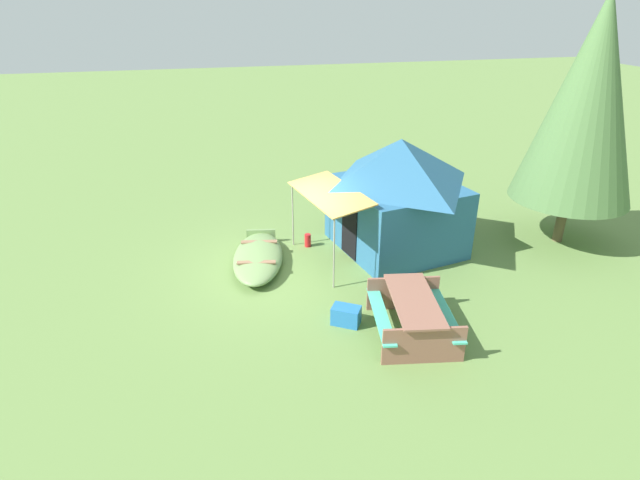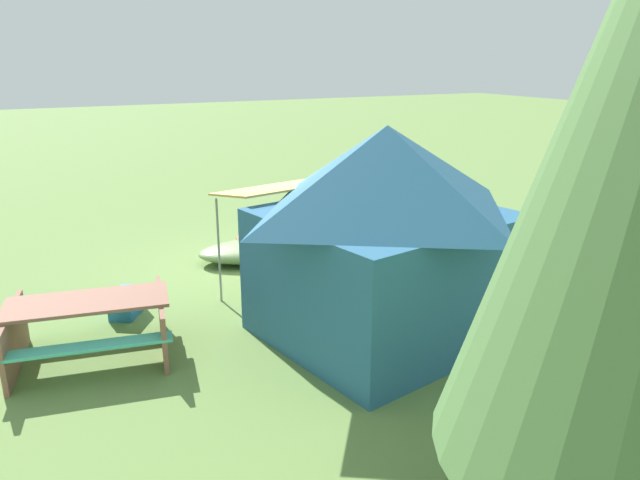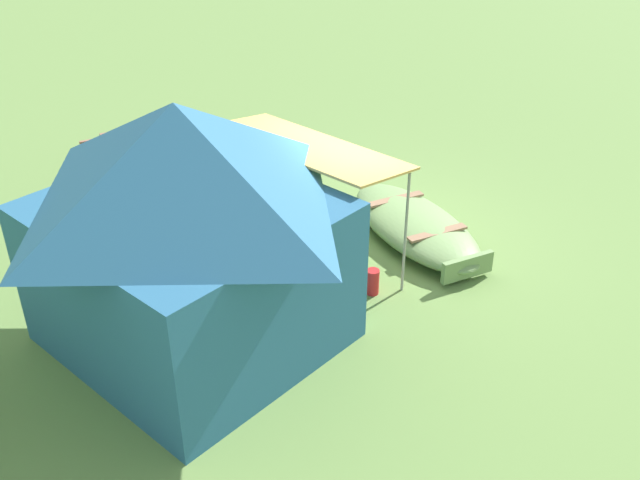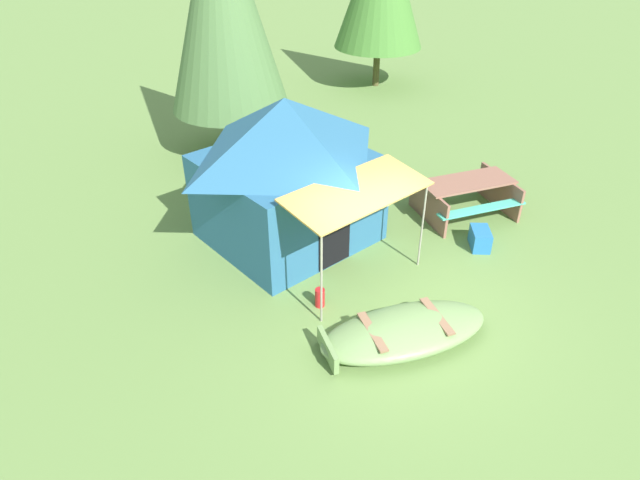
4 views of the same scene
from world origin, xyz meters
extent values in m
plane|color=olive|center=(0.00, 0.00, 0.00)|extent=(80.00, 80.00, 0.00)
ellipsoid|color=#6F8E54|center=(-0.34, -0.66, 0.20)|extent=(2.97, 1.73, 0.40)
ellipsoid|color=#26311D|center=(-0.34, -0.66, 0.23)|extent=(2.73, 1.55, 0.15)
cube|color=#8A644A|center=(0.21, -0.77, 0.36)|extent=(0.32, 0.93, 0.04)
cube|color=#8A644A|center=(-0.88, -0.55, 0.36)|extent=(0.32, 0.93, 0.04)
cube|color=#6F8E54|center=(-1.60, -0.40, 0.22)|extent=(0.23, 0.77, 0.31)
cube|color=#295F86|center=(-0.47, 3.01, 0.89)|extent=(3.38, 3.23, 1.77)
pyramid|color=#295F86|center=(-0.47, 3.01, 2.35)|extent=(3.65, 3.49, 1.14)
cube|color=black|center=(-0.22, 1.66, 0.75)|extent=(0.75, 0.17, 1.42)
cube|color=tan|center=(-0.11, 1.11, 1.82)|extent=(2.79, 1.60, 0.19)
cylinder|color=gray|center=(1.18, 0.87, 0.84)|extent=(0.04, 0.04, 1.69)
cylinder|color=gray|center=(-1.23, 0.41, 0.84)|extent=(0.04, 0.04, 1.69)
cube|color=#8E5B4B|center=(3.25, 1.90, 0.78)|extent=(2.11, 1.17, 0.04)
cube|color=#49BFA4|center=(3.37, 2.52, 0.46)|extent=(2.01, 0.61, 0.04)
cube|color=#49BFA4|center=(3.14, 1.28, 0.46)|extent=(2.01, 0.61, 0.04)
cube|color=#8E5B4B|center=(4.14, 1.74, 0.38)|extent=(0.33, 1.51, 0.76)
cube|color=#8E5B4B|center=(2.37, 2.06, 0.38)|extent=(0.33, 1.51, 0.76)
cube|color=#266EB9|center=(2.62, 0.74, 0.19)|extent=(0.60, 0.66, 0.39)
cylinder|color=red|center=(-1.05, 0.77, 0.17)|extent=(0.21, 0.21, 0.35)
camera|label=1|loc=(10.87, -1.87, 6.05)|focal=28.53mm
camera|label=2|loc=(3.80, 9.49, 3.77)|focal=33.57mm
camera|label=3|loc=(-6.82, 6.01, 5.43)|focal=40.87mm
camera|label=4|loc=(-4.76, -5.58, 6.17)|focal=30.97mm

